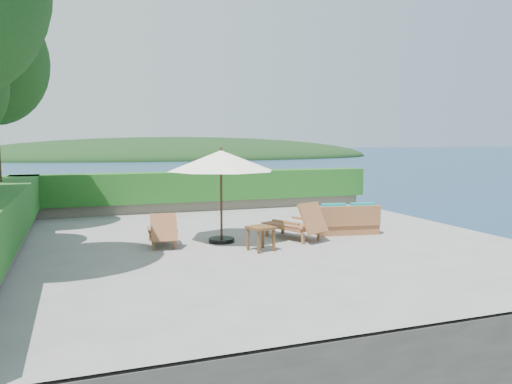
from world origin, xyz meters
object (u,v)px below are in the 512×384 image
object	(u,v)px
lounge_right	(297,223)
wicker_loveseat	(344,221)
patio_umbrella	(221,162)
side_table	(261,231)
lounge_left	(162,231)

from	to	relation	value
lounge_right	wicker_loveseat	size ratio (longest dim) A/B	0.99
patio_umbrella	side_table	xyz separation A→B (m)	(0.56, -1.21, -1.48)
patio_umbrella	lounge_right	bearing A→B (deg)	-10.10
patio_umbrella	lounge_right	world-z (taller)	patio_umbrella
side_table	wicker_loveseat	bearing A→B (deg)	23.67
patio_umbrella	lounge_right	xyz separation A→B (m)	(1.83, -0.33, -1.53)
wicker_loveseat	lounge_left	bearing A→B (deg)	-171.79
patio_umbrella	lounge_left	distance (m)	2.12
patio_umbrella	side_table	world-z (taller)	patio_umbrella
lounge_left	lounge_right	world-z (taller)	lounge_right
patio_umbrella	side_table	bearing A→B (deg)	-65.19
lounge_left	wicker_loveseat	xyz separation A→B (m)	(4.76, -0.03, -0.02)
lounge_left	side_table	xyz separation A→B (m)	(1.96, -1.25, 0.11)
side_table	lounge_right	bearing A→B (deg)	34.82
side_table	wicker_loveseat	size ratio (longest dim) A/B	0.35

